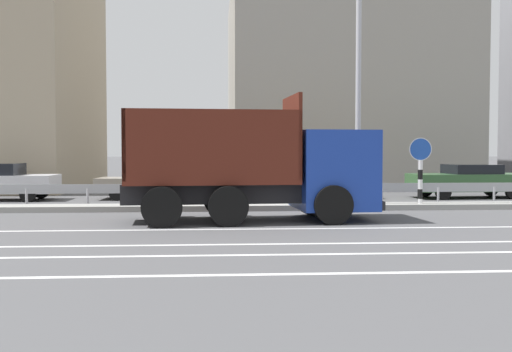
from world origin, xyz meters
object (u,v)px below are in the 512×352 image
dump_truck (281,174)px  street_lamp_1 (359,40)px  parked_car_4 (314,180)px  parked_car_3 (159,182)px  parked_car_2 (0,181)px  parked_car_5 (469,180)px  median_road_sign (420,171)px

dump_truck → street_lamp_1: (2.89, 2.93, 4.27)m
parked_car_4 → parked_car_3: bearing=91.1°
dump_truck → street_lamp_1: bearing=131.3°
street_lamp_1 → parked_car_2: bearing=161.8°
parked_car_3 → parked_car_4: (6.28, 0.17, 0.04)m
parked_car_5 → street_lamp_1: bearing=124.5°
street_lamp_1 → parked_car_5: street_lamp_1 is taller
dump_truck → parked_car_2: size_ratio=1.67×
median_road_sign → parked_car_2: (-15.16, 4.28, -0.52)m
parked_car_2 → parked_car_5: parked_car_2 is taller
parked_car_2 → parked_car_4: (12.39, 0.47, -0.02)m
dump_truck → parked_car_2: (-10.18, 7.22, -0.55)m
dump_truck → median_road_sign: dump_truck is taller
dump_truck → parked_car_4: size_ratio=1.57×
parked_car_3 → parked_car_5: bearing=-89.4°
parked_car_2 → parked_car_3: (6.11, 0.30, -0.06)m
street_lamp_1 → dump_truck: bearing=-134.6°
median_road_sign → parked_car_3: 10.16m
dump_truck → median_road_sign: 5.79m
parked_car_2 → parked_car_4: parked_car_2 is taller
parked_car_2 → street_lamp_1: bearing=71.9°
median_road_sign → street_lamp_1: street_lamp_1 is taller
parked_car_4 → street_lamp_1: bearing=-172.3°
parked_car_3 → parked_car_4: 6.28m
parked_car_4 → dump_truck: bearing=163.5°
parked_car_5 → parked_car_2: bearing=87.1°
median_road_sign → parked_car_5: 5.56m
dump_truck → parked_car_3: size_ratio=1.46×
street_lamp_1 → parked_car_4: size_ratio=2.27×
dump_truck → parked_car_3: bearing=-155.6°
dump_truck → street_lamp_1: size_ratio=0.69×
median_road_sign → parked_car_3: bearing=153.2°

